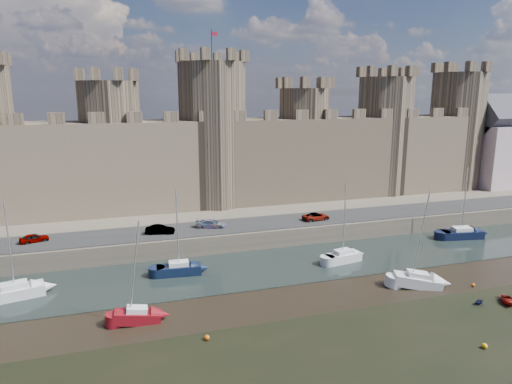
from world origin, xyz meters
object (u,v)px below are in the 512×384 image
car_3 (316,217)px  sailboat_1 (179,269)px  sailboat_3 (461,233)px  car_0 (34,238)px  car_2 (211,224)px  sailboat_5 (417,280)px  sailboat_2 (343,256)px  sailboat_4 (137,315)px  sailboat_0 (15,291)px  car_1 (160,230)px

car_3 → sailboat_1: 23.04m
car_3 → sailboat_3: 21.24m
sailboat_3 → car_0: bearing=-178.7°
sailboat_1 → sailboat_3: sailboat_3 is taller
car_2 → sailboat_5: (18.61, -20.35, -2.33)m
car_2 → sailboat_2: 18.38m
car_0 → sailboat_2: (36.71, -11.73, -2.27)m
sailboat_2 → sailboat_4: bearing=-171.9°
car_0 → sailboat_0: 11.15m
sailboat_1 → sailboat_5: 26.85m
sailboat_1 → car_2: bearing=62.8°
sailboat_0 → car_3: bearing=1.1°
sailboat_0 → sailboat_3: sailboat_0 is taller
sailboat_1 → sailboat_5: bearing=-19.3°
sailboat_4 → sailboat_5: (29.69, -0.92, 0.05)m
sailboat_3 → sailboat_4: (-46.39, -11.56, -0.07)m
car_1 → car_2: bearing=-70.8°
car_1 → car_3: car_1 is taller
car_3 → car_0: bearing=82.3°
sailboat_4 → sailboat_5: size_ratio=0.90×
car_0 → sailboat_1: size_ratio=0.34×
sailboat_1 → car_1: bearing=103.2°
car_2 → car_3: 15.45m
sailboat_1 → sailboat_5: (24.46, -11.07, -0.03)m
car_0 → sailboat_0: sailboat_0 is taller
sailboat_0 → sailboat_5: size_ratio=0.96×
sailboat_0 → car_2: bearing=11.5°
sailboat_4 → sailboat_5: 29.70m
sailboat_4 → sailboat_0: bearing=146.0°
car_3 → sailboat_3: (19.89, -7.11, -2.27)m
car_0 → sailboat_1: bearing=-137.8°
sailboat_1 → sailboat_2: (20.15, -2.03, 0.01)m
car_0 → sailboat_1: sailboat_1 is taller
sailboat_0 → sailboat_2: 37.18m
sailboat_4 → sailboat_2: bearing=20.9°
sailboat_3 → sailboat_5: 20.85m
sailboat_0 → sailboat_2: (37.17, -0.83, 0.00)m
car_2 → car_3: (15.43, -0.76, -0.03)m
car_1 → sailboat_5: (25.69, -19.58, -2.35)m
sailboat_0 → sailboat_2: bearing=-14.5°
car_1 → sailboat_2: 23.95m
car_1 → sailboat_5: 32.39m
car_0 → sailboat_2: sailboat_2 is taller
sailboat_4 → sailboat_5: bearing=1.4°
car_3 → sailboat_2: size_ratio=0.41×
sailboat_1 → car_3: bearing=26.8°
car_0 → car_3: bearing=-109.2°
car_1 → sailboat_1: (1.23, -8.51, -2.32)m
car_0 → sailboat_0: size_ratio=0.32×
car_1 → car_3: size_ratio=0.92×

